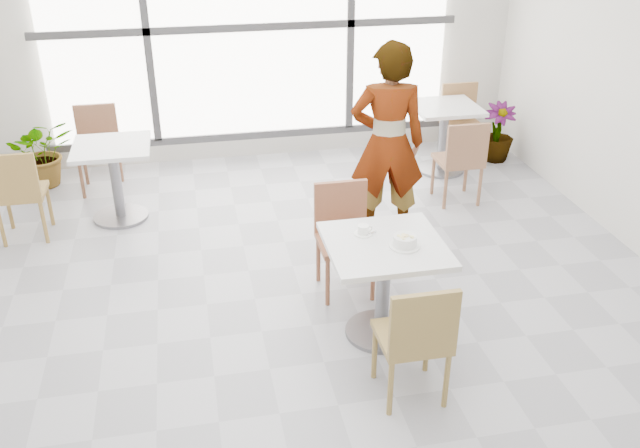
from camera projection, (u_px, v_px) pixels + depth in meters
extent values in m
plane|color=#9E9EA5|center=(312.00, 325.00, 5.14)|extent=(7.00, 7.00, 0.00)
plane|color=silver|center=(250.00, 26.00, 7.50)|extent=(6.00, 0.00, 6.00)
cube|color=white|center=(251.00, 27.00, 7.44)|extent=(4.40, 0.04, 2.40)
cube|color=#3F3F42|center=(251.00, 27.00, 7.42)|extent=(4.60, 0.05, 0.08)
cube|color=#3F3F42|center=(146.00, 32.00, 7.22)|extent=(0.08, 0.05, 2.40)
cube|color=#3F3F42|center=(351.00, 23.00, 7.61)|extent=(0.08, 0.05, 2.40)
cube|color=#3F3F42|center=(256.00, 135.00, 7.98)|extent=(4.60, 0.05, 0.08)
cube|color=silver|center=(385.00, 246.00, 4.72)|extent=(0.80, 0.80, 0.04)
cylinder|color=slate|center=(383.00, 292.00, 4.89)|extent=(0.10, 0.10, 0.71)
cylinder|color=slate|center=(381.00, 331.00, 5.05)|extent=(0.52, 0.52, 0.03)
cube|color=olive|center=(412.00, 337.00, 4.30)|extent=(0.42, 0.42, 0.04)
cube|color=olive|center=(424.00, 324.00, 4.03)|extent=(0.42, 0.04, 0.42)
cylinder|color=olive|center=(427.00, 345.00, 4.59)|extent=(0.04, 0.04, 0.41)
cylinder|color=olive|center=(446.00, 380.00, 4.28)|extent=(0.04, 0.04, 0.41)
cylinder|color=olive|center=(375.00, 352.00, 4.52)|extent=(0.04, 0.04, 0.41)
cylinder|color=olive|center=(390.00, 388.00, 4.21)|extent=(0.04, 0.04, 0.41)
cube|color=brown|center=(346.00, 243.00, 5.37)|extent=(0.42, 0.42, 0.04)
cube|color=brown|center=(340.00, 206.00, 5.43)|extent=(0.42, 0.04, 0.42)
cylinder|color=brown|center=(328.00, 282.00, 5.29)|extent=(0.04, 0.04, 0.41)
cylinder|color=brown|center=(318.00, 259.00, 5.60)|extent=(0.04, 0.04, 0.41)
cylinder|color=brown|center=(373.00, 277.00, 5.35)|extent=(0.04, 0.04, 0.41)
cylinder|color=brown|center=(361.00, 255.00, 5.66)|extent=(0.04, 0.04, 0.41)
cylinder|color=white|center=(404.00, 246.00, 4.66)|extent=(0.21, 0.21, 0.01)
cylinder|color=white|center=(405.00, 241.00, 4.64)|extent=(0.16, 0.16, 0.07)
torus|color=white|center=(405.00, 237.00, 4.63)|extent=(0.16, 0.16, 0.01)
cylinder|color=beige|center=(405.00, 241.00, 4.64)|extent=(0.14, 0.14, 0.05)
cylinder|color=#F5E59E|center=(404.00, 239.00, 4.59)|extent=(0.03, 0.03, 0.02)
cylinder|color=beige|center=(405.00, 238.00, 4.62)|extent=(0.03, 0.03, 0.02)
cylinder|color=#EFE69A|center=(399.00, 236.00, 4.63)|extent=(0.03, 0.03, 0.02)
cylinder|color=beige|center=(404.00, 236.00, 4.62)|extent=(0.03, 0.03, 0.02)
cylinder|color=#F7E89F|center=(406.00, 236.00, 4.64)|extent=(0.03, 0.03, 0.02)
cylinder|color=beige|center=(402.00, 238.00, 4.61)|extent=(0.03, 0.03, 0.02)
cylinder|color=beige|center=(412.00, 236.00, 4.62)|extent=(0.03, 0.03, 0.02)
cylinder|color=beige|center=(412.00, 237.00, 4.61)|extent=(0.03, 0.03, 0.01)
cylinder|color=beige|center=(407.00, 236.00, 4.62)|extent=(0.03, 0.03, 0.02)
cylinder|color=beige|center=(404.00, 235.00, 4.64)|extent=(0.03, 0.03, 0.01)
cylinder|color=white|center=(363.00, 234.00, 4.82)|extent=(0.13, 0.13, 0.01)
cylinder|color=white|center=(363.00, 229.00, 4.81)|extent=(0.08, 0.08, 0.06)
torus|color=white|center=(369.00, 229.00, 4.81)|extent=(0.05, 0.01, 0.05)
cylinder|color=black|center=(363.00, 226.00, 4.80)|extent=(0.07, 0.07, 0.00)
cube|color=silver|center=(371.00, 233.00, 4.81)|extent=(0.09, 0.05, 0.00)
sphere|color=silver|center=(375.00, 232.00, 4.83)|extent=(0.02, 0.02, 0.02)
imported|color=black|center=(388.00, 144.00, 5.99)|extent=(0.72, 0.53, 1.79)
cube|color=silver|center=(111.00, 147.00, 6.38)|extent=(0.70, 0.70, 0.04)
cylinder|color=slate|center=(117.00, 184.00, 6.55)|extent=(0.10, 0.10, 0.71)
cylinder|color=slate|center=(121.00, 216.00, 6.71)|extent=(0.52, 0.52, 0.03)
cube|color=white|center=(446.00, 107.00, 7.44)|extent=(0.70, 0.70, 0.04)
cylinder|color=slate|center=(443.00, 140.00, 7.61)|extent=(0.10, 0.10, 0.71)
cylinder|color=slate|center=(440.00, 169.00, 7.76)|extent=(0.52, 0.52, 0.03)
cube|color=olive|center=(21.00, 193.00, 6.20)|extent=(0.42, 0.42, 0.04)
cube|color=olive|center=(12.00, 178.00, 5.93)|extent=(0.42, 0.04, 0.42)
cylinder|color=olive|center=(50.00, 205.00, 6.49)|extent=(0.04, 0.04, 0.41)
cylinder|color=olive|center=(44.00, 222.00, 6.18)|extent=(0.04, 0.04, 0.41)
cylinder|color=olive|center=(9.00, 209.00, 6.43)|extent=(0.04, 0.04, 0.41)
cylinder|color=olive|center=(1.00, 226.00, 6.11)|extent=(0.04, 0.04, 0.41)
cube|color=brown|center=(98.00, 151.00, 7.11)|extent=(0.42, 0.42, 0.04)
cube|color=brown|center=(96.00, 124.00, 7.17)|extent=(0.42, 0.04, 0.42)
cylinder|color=brown|center=(82.00, 180.00, 7.02)|extent=(0.04, 0.04, 0.41)
cylinder|color=brown|center=(85.00, 166.00, 7.34)|extent=(0.04, 0.04, 0.41)
cylinder|color=brown|center=(118.00, 177.00, 7.09)|extent=(0.04, 0.04, 0.41)
cylinder|color=brown|center=(120.00, 164.00, 7.40)|extent=(0.04, 0.04, 0.41)
cube|color=#926346|center=(458.00, 160.00, 6.89)|extent=(0.42, 0.42, 0.04)
cube|color=#926346|center=(467.00, 145.00, 6.62)|extent=(0.42, 0.04, 0.42)
cylinder|color=#926346|center=(466.00, 173.00, 7.18)|extent=(0.04, 0.04, 0.41)
cylinder|color=#926346|center=(480.00, 187.00, 6.86)|extent=(0.04, 0.04, 0.41)
cylinder|color=#926346|center=(433.00, 176.00, 7.11)|extent=(0.04, 0.04, 0.41)
cylinder|color=#926346|center=(445.00, 190.00, 6.80)|extent=(0.04, 0.04, 0.41)
cube|color=#A07043|center=(463.00, 126.00, 7.81)|extent=(0.42, 0.42, 0.04)
cube|color=#A07043|center=(459.00, 101.00, 7.87)|extent=(0.42, 0.04, 0.42)
cylinder|color=#A07043|center=(452.00, 151.00, 7.73)|extent=(0.04, 0.04, 0.41)
cylinder|color=#A07043|center=(441.00, 140.00, 8.04)|extent=(0.04, 0.04, 0.41)
cylinder|color=#A07043|center=(482.00, 149.00, 7.79)|extent=(0.04, 0.04, 0.41)
cylinder|color=#A07043|center=(470.00, 138.00, 8.10)|extent=(0.04, 0.04, 0.41)
imported|color=#46863D|center=(42.00, 152.00, 7.26)|extent=(0.78, 0.72, 0.74)
imported|color=#5B8A3F|center=(497.00, 132.00, 7.90)|extent=(0.46, 0.46, 0.67)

